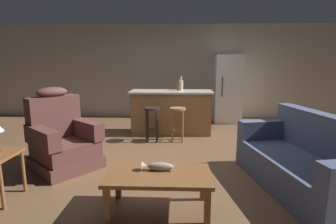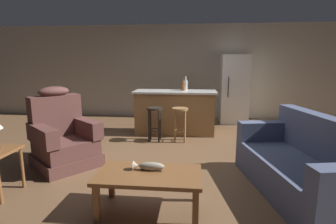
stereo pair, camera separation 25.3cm
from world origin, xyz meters
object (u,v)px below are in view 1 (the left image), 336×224
Objects in this scene: refrigerator at (227,89)px; couch at (305,164)px; bottle_tall_green at (181,85)px; fish_figurine at (157,167)px; bottle_short_amber at (179,86)px; bar_stool_right at (178,118)px; recliner_near_lamp at (62,140)px; coffee_table at (159,178)px; kitchen_island at (171,112)px; bar_stool_left at (152,118)px.

couch is at bearing -85.83° from refrigerator.
bottle_tall_green is at bearing -73.17° from couch.
bottle_tall_green is (-1.51, 2.89, 0.72)m from couch.
fish_figurine is 1.39× the size of bottle_short_amber.
couch is 2.55m from bar_stool_right.
fish_figurine is 0.50× the size of bar_stool_right.
recliner_near_lamp is 2.79m from bottle_short_amber.
bottle_tall_green is at bearing 85.25° from bar_stool_right.
coffee_table is at bearing -93.71° from bottle_short_amber.
kitchen_island is 0.59m from bottle_short_amber.
couch is 1.69× the size of recliner_near_lamp.
recliner_near_lamp reaches higher than bar_stool_right.
bar_stool_right is 2.25× the size of bottle_tall_green.
fish_figurine is 0.28× the size of recliner_near_lamp.
refrigerator reaches higher than bar_stool_right.
fish_figurine is at bearing 103.28° from coffee_table.
recliner_near_lamp is 2.56m from kitchen_island.
coffee_table is 1.62× the size of bar_stool_right.
fish_figurine is at bearing -94.78° from bottle_tall_green.
bar_stool_left is at bearing 97.28° from coffee_table.
bottle_short_amber is at bearing 23.10° from kitchen_island.
coffee_table is 3.17m from kitchen_island.
bottle_tall_green reaches higher than bar_stool_right.
refrigerator is (3.02, 3.22, 0.46)m from recliner_near_lamp.
couch is (1.77, 0.54, -0.02)m from coffee_table.
kitchen_island reaches higher than fish_figurine.
bar_stool_right is 0.39× the size of refrigerator.
fish_figurine is 1.12× the size of bottle_tall_green.
refrigerator reaches higher than coffee_table.
refrigerator is at bearing 54.61° from bar_stool_right.
refrigerator is (-0.28, 3.83, 0.54)m from couch.
fish_figurine is 4.56m from refrigerator.
bottle_short_amber is at bearing 85.86° from fish_figurine.
kitchen_island reaches higher than coffee_table.
bar_stool_left is (-0.32, 2.54, 0.11)m from coffee_table.
bar_stool_right is (1.72, 1.39, 0.05)m from recliner_near_lamp.
fish_figurine is 1.86m from recliner_near_lamp.
bottle_short_amber is at bearing 88.16° from bar_stool_right.
couch is at bearing 14.36° from fish_figurine.
refrigerator is (1.30, 1.83, 0.41)m from bar_stool_right.
fish_figurine is at bearing -109.36° from refrigerator.
couch is (1.79, 0.46, -0.12)m from fish_figurine.
couch is at bearing -62.44° from bottle_tall_green.
bottle_tall_green is (0.22, 0.25, 0.59)m from kitchen_island.
recliner_near_lamp is at bearing -128.33° from bottle_tall_green.
bottle_short_amber is at bearing -70.78° from couch.
kitchen_island reaches higher than bar_stool_right.
kitchen_island is at bearing 88.86° from fish_figurine.
kitchen_island is 2.65× the size of bar_stool_right.
couch is 1.15× the size of refrigerator.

